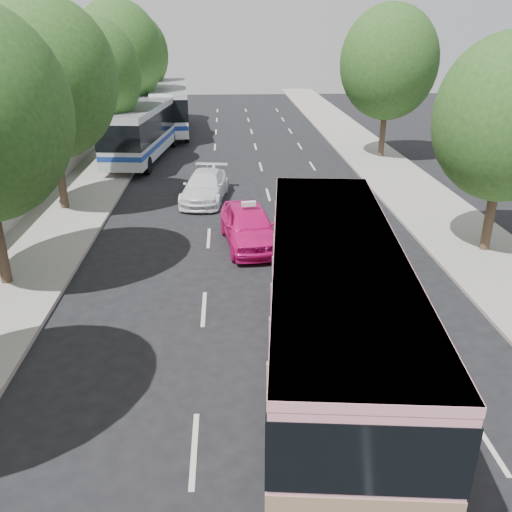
{
  "coord_description": "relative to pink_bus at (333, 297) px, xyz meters",
  "views": [
    {
      "loc": [
        -1.11,
        -10.7,
        8.01
      ],
      "look_at": [
        -0.28,
        4.29,
        1.6
      ],
      "focal_mm": 38.0,
      "sensor_mm": 36.0,
      "label": 1
    }
  ],
  "objects": [
    {
      "name": "tree_left_c",
      "position": [
        -9.92,
        13.6,
        3.91
      ],
      "size": [
        6.0,
        6.0,
        9.35
      ],
      "color": "#38281E",
      "rests_on": "ground"
    },
    {
      "name": "pink_taxi",
      "position": [
        -1.59,
        8.84,
        -1.41
      ],
      "size": [
        2.48,
        4.92,
        1.61
      ],
      "primitive_type": "imported",
      "rotation": [
        0.0,
        0.0,
        0.13
      ],
      "color": "#DF1374",
      "rests_on": "ground"
    },
    {
      "name": "tree_left_d",
      "position": [
        -9.82,
        21.6,
        3.42
      ],
      "size": [
        5.52,
        5.52,
        8.6
      ],
      "color": "#38281E",
      "rests_on": "ground"
    },
    {
      "name": "ground",
      "position": [
        -1.3,
        -0.34,
        -2.21
      ],
      "size": [
        120.0,
        120.0,
        0.0
      ],
      "primitive_type": "plane",
      "color": "black",
      "rests_on": "ground"
    },
    {
      "name": "pink_bus",
      "position": [
        0.0,
        0.0,
        0.0
      ],
      "size": [
        3.96,
        11.36,
        3.55
      ],
      "rotation": [
        0.0,
        0.0,
        -0.1
      ],
      "color": "pink",
      "rests_on": "ground"
    },
    {
      "name": "tour_coach_rear",
      "position": [
        -6.8,
        33.72,
        0.01
      ],
      "size": [
        3.64,
        12.49,
        3.68
      ],
      "rotation": [
        0.0,
        0.0,
        0.08
      ],
      "color": "white",
      "rests_on": "ground"
    },
    {
      "name": "tree_right_near",
      "position": [
        7.48,
        7.6,
        2.99
      ],
      "size": [
        5.1,
        5.1,
        7.95
      ],
      "color": "#38281E",
      "rests_on": "ground"
    },
    {
      "name": "white_pickup",
      "position": [
        -3.49,
        14.9,
        -1.51
      ],
      "size": [
        2.58,
        5.02,
        1.39
      ],
      "primitive_type": "imported",
      "rotation": [
        0.0,
        0.0,
        -0.14
      ],
      "color": "white",
      "rests_on": "ground"
    },
    {
      "name": "tree_right_far",
      "position": [
        7.78,
        23.6,
        3.91
      ],
      "size": [
        6.0,
        6.0,
        9.35
      ],
      "color": "#38281E",
      "rests_on": "ground"
    },
    {
      "name": "sidewalk_right",
      "position": [
        7.2,
        19.66,
        -2.15
      ],
      "size": [
        4.0,
        90.0,
        0.12
      ],
      "primitive_type": "cube",
      "color": "#9E998E",
      "rests_on": "ground"
    },
    {
      "name": "low_wall",
      "position": [
        -11.6,
        19.66,
        -1.31
      ],
      "size": [
        0.3,
        90.0,
        1.5
      ],
      "primitive_type": "cube",
      "color": "#9E998E",
      "rests_on": "sidewalk_left"
    },
    {
      "name": "tree_left_f",
      "position": [
        -9.92,
        37.6,
        3.79
      ],
      "size": [
        5.88,
        5.88,
        9.16
      ],
      "color": "#38281E",
      "rests_on": "ground"
    },
    {
      "name": "tree_left_e",
      "position": [
        -9.72,
        29.6,
        4.22
      ],
      "size": [
        6.3,
        6.3,
        9.82
      ],
      "color": "#38281E",
      "rests_on": "ground"
    },
    {
      "name": "sidewalk_left",
      "position": [
        -9.8,
        19.66,
        -2.13
      ],
      "size": [
        4.0,
        90.0,
        0.15
      ],
      "primitive_type": "cube",
      "color": "#9E998E",
      "rests_on": "ground"
    },
    {
      "name": "tour_coach_front",
      "position": [
        -7.6,
        24.29,
        -0.11
      ],
      "size": [
        3.8,
        11.84,
        3.48
      ],
      "rotation": [
        0.0,
        0.0,
        -0.11
      ],
      "color": "silver",
      "rests_on": "ground"
    },
    {
      "name": "taxi_roof_sign",
      "position": [
        -1.59,
        8.84,
        -0.51
      ],
      "size": [
        0.57,
        0.25,
        0.18
      ],
      "primitive_type": "cube",
      "rotation": [
        0.0,
        0.0,
        0.13
      ],
      "color": "silver",
      "rests_on": "pink_taxi"
    }
  ]
}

